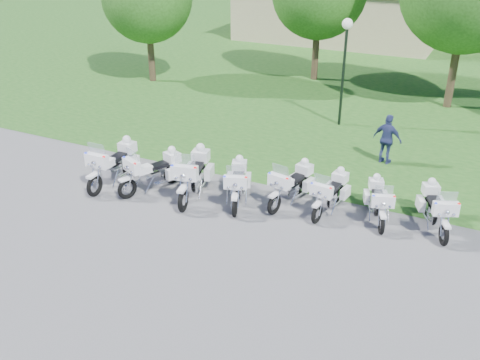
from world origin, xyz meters
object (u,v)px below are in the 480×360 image
at_px(motorcycle_0, 114,163).
at_px(motorcycle_1, 153,170).
at_px(motorcycle_4, 292,184).
at_px(motorcycle_6, 378,200).
at_px(motorcycle_3, 238,183).
at_px(motorcycle_5, 331,192).
at_px(bystander_c, 387,139).
at_px(motorcycle_2, 194,174).
at_px(lamp_post, 346,47).
at_px(motorcycle_7, 436,208).

distance_m(motorcycle_0, motorcycle_1, 1.47).
relative_size(motorcycle_4, motorcycle_6, 1.13).
relative_size(motorcycle_0, motorcycle_3, 1.17).
relative_size(motorcycle_5, bystander_c, 1.19).
relative_size(motorcycle_2, lamp_post, 0.58).
relative_size(motorcycle_1, motorcycle_3, 1.03).
bearing_deg(lamp_post, motorcycle_0, -119.83).
bearing_deg(bystander_c, lamp_post, -36.69).
relative_size(motorcycle_6, lamp_post, 0.45).
xyz_separation_m(motorcycle_4, lamp_post, (-0.74, 7.57, 2.72)).
xyz_separation_m(motorcycle_0, motorcycle_3, (4.29, 0.63, -0.07)).
distance_m(motorcycle_6, bystander_c, 4.23).
relative_size(motorcycle_2, motorcycle_5, 1.20).
height_order(motorcycle_1, motorcycle_5, motorcycle_1).
height_order(motorcycle_6, motorcycle_7, motorcycle_7).
relative_size(motorcycle_1, motorcycle_5, 1.04).
height_order(motorcycle_0, bystander_c, bystander_c).
relative_size(motorcycle_5, lamp_post, 0.48).
xyz_separation_m(motorcycle_3, motorcycle_7, (5.77, 1.09, -0.02)).
bearing_deg(motorcycle_1, bystander_c, -116.45).
bearing_deg(motorcycle_2, motorcycle_1, -4.43).
bearing_deg(motorcycle_0, motorcycle_6, -171.58).
bearing_deg(motorcycle_7, motorcycle_0, -13.61).
relative_size(motorcycle_2, motorcycle_7, 1.24).
relative_size(motorcycle_7, lamp_post, 0.47).
xyz_separation_m(motorcycle_0, motorcycle_5, (7.07, 1.34, -0.11)).
bearing_deg(motorcycle_7, motorcycle_2, -12.94).
xyz_separation_m(motorcycle_4, motorcycle_5, (1.24, 0.02, -0.03)).
bearing_deg(motorcycle_0, motorcycle_7, -171.96).
xyz_separation_m(motorcycle_5, lamp_post, (-1.97, 7.54, 2.75)).
bearing_deg(lamp_post, motorcycle_4, -84.45).
bearing_deg(motorcycle_6, motorcycle_4, -17.02).
relative_size(motorcycle_3, bystander_c, 1.20).
bearing_deg(motorcycle_6, lamp_post, -86.30).
height_order(motorcycle_5, motorcycle_7, motorcycle_7).
bearing_deg(motorcycle_4, motorcycle_6, -164.65).
distance_m(motorcycle_2, motorcycle_7, 7.34).
bearing_deg(motorcycle_6, motorcycle_0, -10.85).
distance_m(motorcycle_2, lamp_post, 9.17).
xyz_separation_m(motorcycle_0, bystander_c, (7.79, 5.66, 0.20)).
bearing_deg(motorcycle_7, motorcycle_4, -17.98).
bearing_deg(lamp_post, motorcycle_2, -104.86).
bearing_deg(motorcycle_6, motorcycle_3, -9.10).
relative_size(motorcycle_3, motorcycle_4, 0.97).
bearing_deg(lamp_post, bystander_c, -50.16).
bearing_deg(motorcycle_4, motorcycle_5, -167.53).
height_order(motorcycle_5, lamp_post, lamp_post).
xyz_separation_m(motorcycle_1, motorcycle_6, (7.02, 1.32, -0.09)).
height_order(motorcycle_2, motorcycle_4, motorcycle_2).
xyz_separation_m(motorcycle_0, motorcycle_1, (1.46, 0.18, -0.04)).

